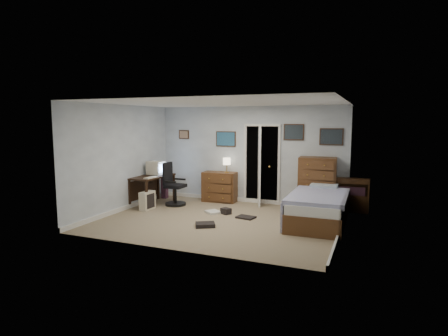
# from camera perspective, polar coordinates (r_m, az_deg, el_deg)

# --- Properties ---
(floor) EXTENTS (5.00, 4.00, 0.02)m
(floor) POSITION_cam_1_polar(r_m,az_deg,el_deg) (8.12, -0.66, -8.05)
(floor) COLOR gray
(floor) RESTS_ON ground
(computer_desk) EXTENTS (0.65, 1.31, 0.74)m
(computer_desk) POSITION_cam_1_polar(r_m,az_deg,el_deg) (9.76, -11.27, -2.12)
(computer_desk) COLOR black
(computer_desk) RESTS_ON floor
(crt_monitor) EXTENTS (0.40, 0.37, 0.35)m
(crt_monitor) POSITION_cam_1_polar(r_m,az_deg,el_deg) (9.77, -10.31, 0.01)
(crt_monitor) COLOR beige
(crt_monitor) RESTS_ON computer_desk
(keyboard) EXTENTS (0.17, 0.40, 0.02)m
(keyboard) POSITION_cam_1_polar(r_m,az_deg,el_deg) (9.29, -11.11, -1.44)
(keyboard) COLOR beige
(keyboard) RESTS_ON computer_desk
(pc_tower) EXTENTS (0.22, 0.42, 0.44)m
(pc_tower) POSITION_cam_1_polar(r_m,az_deg,el_deg) (9.21, -11.60, -4.88)
(pc_tower) COLOR beige
(pc_tower) RESTS_ON floor
(office_chair) EXTENTS (0.53, 0.54, 1.08)m
(office_chair) POSITION_cam_1_polar(r_m,az_deg,el_deg) (9.56, -7.74, -3.15)
(office_chair) COLOR black
(office_chair) RESTS_ON floor
(media_stack) EXTENTS (0.15, 0.15, 0.73)m
(media_stack) POSITION_cam_1_polar(r_m,az_deg,el_deg) (10.46, -9.03, -2.58)
(media_stack) COLOR maroon
(media_stack) RESTS_ON floor
(low_dresser) EXTENTS (0.91, 0.49, 0.79)m
(low_dresser) POSITION_cam_1_polar(r_m,az_deg,el_deg) (9.91, -0.65, -2.88)
(low_dresser) COLOR brown
(low_dresser) RESTS_ON floor
(table_lamp) EXTENTS (0.21, 0.21, 0.38)m
(table_lamp) POSITION_cam_1_polar(r_m,az_deg,el_deg) (9.74, 0.43, 0.95)
(table_lamp) COLOR gold
(table_lamp) RESTS_ON low_dresser
(doorway) EXTENTS (0.96, 1.12, 2.05)m
(doorway) POSITION_cam_1_polar(r_m,az_deg,el_deg) (9.93, 6.27, 0.66)
(doorway) COLOR black
(doorway) RESTS_ON floor
(tall_dresser) EXTENTS (0.90, 0.56, 1.27)m
(tall_dresser) POSITION_cam_1_polar(r_m,az_deg,el_deg) (9.18, 14.00, -2.36)
(tall_dresser) COLOR brown
(tall_dresser) RESTS_ON floor
(headboard_bookcase) EXTENTS (0.89, 0.26, 0.80)m
(headboard_bookcase) POSITION_cam_1_polar(r_m,az_deg,el_deg) (9.26, 18.54, -3.78)
(headboard_bookcase) COLOR brown
(headboard_bookcase) RESTS_ON floor
(bed) EXTENTS (1.17, 2.14, 0.70)m
(bed) POSITION_cam_1_polar(r_m,az_deg,el_deg) (8.07, 14.15, -5.88)
(bed) COLOR brown
(bed) RESTS_ON floor
(wall_posters) EXTENTS (4.38, 0.04, 0.60)m
(wall_posters) POSITION_cam_1_polar(r_m,az_deg,el_deg) (9.53, 7.13, 4.87)
(wall_posters) COLOR #331E11
(wall_posters) RESTS_ON floor
(floor_clutter) EXTENTS (1.29, 1.53, 0.13)m
(floor_clutter) POSITION_cam_1_polar(r_m,az_deg,el_deg) (8.21, -0.67, -7.52)
(floor_clutter) COLOR black
(floor_clutter) RESTS_ON floor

